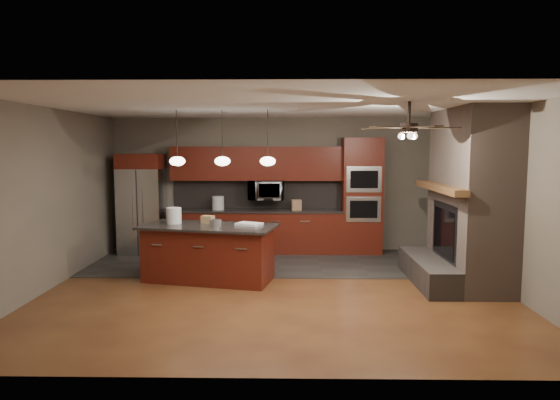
{
  "coord_description": "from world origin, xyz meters",
  "views": [
    {
      "loc": [
        0.19,
        -7.54,
        2.2
      ],
      "look_at": [
        0.05,
        0.6,
        1.33
      ],
      "focal_mm": 32.0,
      "sensor_mm": 36.0,
      "label": 1
    }
  ],
  "objects_px": {
    "oven_tower": "(362,196)",
    "white_bucket": "(174,216)",
    "kitchen_island": "(209,253)",
    "counter_box": "(296,205)",
    "refrigerator": "(142,204)",
    "cardboard_box": "(208,219)",
    "microwave": "(266,190)",
    "counter_bucket": "(218,203)",
    "paint_can": "(215,223)",
    "paint_tray": "(249,224)"
  },
  "relations": [
    {
      "from": "counter_box",
      "to": "counter_bucket",
      "type": "bearing_deg",
      "value": 170.42
    },
    {
      "from": "oven_tower",
      "to": "cardboard_box",
      "type": "height_order",
      "value": "oven_tower"
    },
    {
      "from": "paint_can",
      "to": "counter_box",
      "type": "height_order",
      "value": "counter_box"
    },
    {
      "from": "paint_can",
      "to": "cardboard_box",
      "type": "xyz_separation_m",
      "value": [
        -0.19,
        0.44,
        0.0
      ]
    },
    {
      "from": "counter_bucket",
      "to": "counter_box",
      "type": "distance_m",
      "value": 1.63
    },
    {
      "from": "refrigerator",
      "to": "kitchen_island",
      "type": "distance_m",
      "value": 2.79
    },
    {
      "from": "oven_tower",
      "to": "white_bucket",
      "type": "xyz_separation_m",
      "value": [
        -3.42,
        -2.03,
        -0.14
      ]
    },
    {
      "from": "counter_bucket",
      "to": "kitchen_island",
      "type": "bearing_deg",
      "value": -86.17
    },
    {
      "from": "paint_can",
      "to": "paint_tray",
      "type": "xyz_separation_m",
      "value": [
        0.52,
        0.22,
        -0.04
      ]
    },
    {
      "from": "counter_box",
      "to": "cardboard_box",
      "type": "bearing_deg",
      "value": -136.15
    },
    {
      "from": "kitchen_island",
      "to": "white_bucket",
      "type": "distance_m",
      "value": 0.86
    },
    {
      "from": "oven_tower",
      "to": "paint_can",
      "type": "distance_m",
      "value": 3.6
    },
    {
      "from": "oven_tower",
      "to": "refrigerator",
      "type": "height_order",
      "value": "oven_tower"
    },
    {
      "from": "refrigerator",
      "to": "paint_can",
      "type": "xyz_separation_m",
      "value": [
        1.86,
        -2.33,
        -0.04
      ]
    },
    {
      "from": "white_bucket",
      "to": "cardboard_box",
      "type": "bearing_deg",
      "value": 6.43
    },
    {
      "from": "cardboard_box",
      "to": "counter_bucket",
      "type": "height_order",
      "value": "counter_bucket"
    },
    {
      "from": "white_bucket",
      "to": "paint_tray",
      "type": "xyz_separation_m",
      "value": [
        1.27,
        -0.16,
        -0.11
      ]
    },
    {
      "from": "microwave",
      "to": "paint_can",
      "type": "xyz_separation_m",
      "value": [
        -0.69,
        -2.47,
        -0.32
      ]
    },
    {
      "from": "paint_tray",
      "to": "cardboard_box",
      "type": "distance_m",
      "value": 0.75
    },
    {
      "from": "oven_tower",
      "to": "counter_bucket",
      "type": "distance_m",
      "value": 2.97
    },
    {
      "from": "oven_tower",
      "to": "paint_can",
      "type": "bearing_deg",
      "value": -137.95
    },
    {
      "from": "oven_tower",
      "to": "refrigerator",
      "type": "bearing_deg",
      "value": -179.07
    },
    {
      "from": "paint_can",
      "to": "counter_bucket",
      "type": "height_order",
      "value": "counter_bucket"
    },
    {
      "from": "refrigerator",
      "to": "cardboard_box",
      "type": "distance_m",
      "value": 2.52
    },
    {
      "from": "cardboard_box",
      "to": "counter_box",
      "type": "height_order",
      "value": "counter_box"
    },
    {
      "from": "kitchen_island",
      "to": "counter_bucket",
      "type": "xyz_separation_m",
      "value": [
        -0.15,
        2.21,
        0.57
      ]
    },
    {
      "from": "microwave",
      "to": "refrigerator",
      "type": "height_order",
      "value": "refrigerator"
    },
    {
      "from": "paint_tray",
      "to": "cardboard_box",
      "type": "relative_size",
      "value": 2.01
    },
    {
      "from": "refrigerator",
      "to": "paint_tray",
      "type": "bearing_deg",
      "value": -41.61
    },
    {
      "from": "counter_bucket",
      "to": "counter_box",
      "type": "height_order",
      "value": "counter_bucket"
    },
    {
      "from": "refrigerator",
      "to": "counter_box",
      "type": "relative_size",
      "value": 9.55
    },
    {
      "from": "white_bucket",
      "to": "paint_can",
      "type": "xyz_separation_m",
      "value": [
        0.75,
        -0.38,
        -0.07
      ]
    },
    {
      "from": "kitchen_island",
      "to": "paint_tray",
      "type": "xyz_separation_m",
      "value": [
        0.67,
        0.02,
        0.47
      ]
    },
    {
      "from": "counter_bucket",
      "to": "counter_box",
      "type": "bearing_deg",
      "value": -1.76
    },
    {
      "from": "oven_tower",
      "to": "counter_box",
      "type": "relative_size",
      "value": 11.07
    },
    {
      "from": "oven_tower",
      "to": "refrigerator",
      "type": "relative_size",
      "value": 1.16
    },
    {
      "from": "oven_tower",
      "to": "microwave",
      "type": "relative_size",
      "value": 3.25
    },
    {
      "from": "microwave",
      "to": "refrigerator",
      "type": "bearing_deg",
      "value": -177.06
    },
    {
      "from": "paint_can",
      "to": "counter_bucket",
      "type": "xyz_separation_m",
      "value": [
        -0.3,
        2.42,
        0.06
      ]
    },
    {
      "from": "kitchen_island",
      "to": "cardboard_box",
      "type": "height_order",
      "value": "cardboard_box"
    },
    {
      "from": "oven_tower",
      "to": "paint_can",
      "type": "xyz_separation_m",
      "value": [
        -2.67,
        -2.41,
        -0.21
      ]
    },
    {
      "from": "oven_tower",
      "to": "counter_bucket",
      "type": "height_order",
      "value": "oven_tower"
    },
    {
      "from": "kitchen_island",
      "to": "counter_box",
      "type": "bearing_deg",
      "value": 67.87
    },
    {
      "from": "white_bucket",
      "to": "kitchen_island",
      "type": "bearing_deg",
      "value": -16.56
    },
    {
      "from": "paint_can",
      "to": "paint_tray",
      "type": "bearing_deg",
      "value": 23.33
    },
    {
      "from": "kitchen_island",
      "to": "cardboard_box",
      "type": "relative_size",
      "value": 11.87
    },
    {
      "from": "oven_tower",
      "to": "microwave",
      "type": "bearing_deg",
      "value": 178.34
    },
    {
      "from": "paint_can",
      "to": "counter_bucket",
      "type": "bearing_deg",
      "value": 97.01
    },
    {
      "from": "oven_tower",
      "to": "paint_can",
      "type": "relative_size",
      "value": 12.67
    },
    {
      "from": "paint_can",
      "to": "paint_tray",
      "type": "height_order",
      "value": "paint_can"
    }
  ]
}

